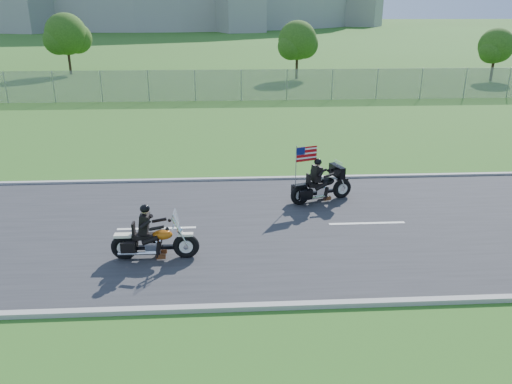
{
  "coord_description": "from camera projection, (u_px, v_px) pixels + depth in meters",
  "views": [
    {
      "loc": [
        0.05,
        -12.89,
        5.94
      ],
      "look_at": [
        0.8,
        0.0,
        1.08
      ],
      "focal_mm": 35.0,
      "sensor_mm": 36.0,
      "label": 1
    }
  ],
  "objects": [
    {
      "name": "motorcycle_lead",
      "position": [
        153.0,
        242.0,
        12.25
      ],
      "size": [
        2.18,
        0.52,
        1.47
      ],
      "rotation": [
        0.0,
        0.0,
        -0.01
      ],
      "color": "black",
      "rests_on": "ground"
    },
    {
      "name": "fence",
      "position": [
        148.0,
        86.0,
        32.19
      ],
      "size": [
        60.0,
        0.03,
        2.0
      ],
      "primitive_type": "cube",
      "color": "gray",
      "rests_on": "ground"
    },
    {
      "name": "motorcycle_follow",
      "position": [
        321.0,
        187.0,
        15.84
      ],
      "size": [
        2.11,
        1.06,
        1.82
      ],
      "rotation": [
        0.0,
        0.0,
        0.34
      ],
      "color": "black",
      "rests_on": "ground"
    },
    {
      "name": "road",
      "position": [
        228.0,
        227.0,
        14.12
      ],
      "size": [
        120.0,
        8.0,
        0.04
      ],
      "primitive_type": "cube",
      "color": "#28282B",
      "rests_on": "ground"
    },
    {
      "name": "tree_fence_near",
      "position": [
        298.0,
        42.0,
        41.47
      ],
      "size": [
        3.52,
        3.28,
        4.75
      ],
      "color": "#382316",
      "rests_on": "ground"
    },
    {
      "name": "tree_fence_mid",
      "position": [
        67.0,
        36.0,
        44.0
      ],
      "size": [
        3.96,
        3.69,
        5.3
      ],
      "color": "#382316",
      "rests_on": "ground"
    },
    {
      "name": "ground",
      "position": [
        228.0,
        228.0,
        14.13
      ],
      "size": [
        420.0,
        420.0,
        0.0
      ],
      "primitive_type": "plane",
      "color": "#305319",
      "rests_on": "ground"
    },
    {
      "name": "curb_south",
      "position": [
        229.0,
        308.0,
        10.33
      ],
      "size": [
        120.0,
        0.18,
        0.12
      ],
      "primitive_type": "cube",
      "color": "#9E9B93",
      "rests_on": "ground"
    },
    {
      "name": "curb_north",
      "position": [
        227.0,
        179.0,
        17.9
      ],
      "size": [
        120.0,
        0.18,
        0.12
      ],
      "primitive_type": "cube",
      "color": "#9E9B93",
      "rests_on": "ground"
    },
    {
      "name": "tree_fence_far",
      "position": [
        496.0,
        48.0,
        40.59
      ],
      "size": [
        3.08,
        2.87,
        4.2
      ],
      "color": "#382316",
      "rests_on": "ground"
    }
  ]
}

